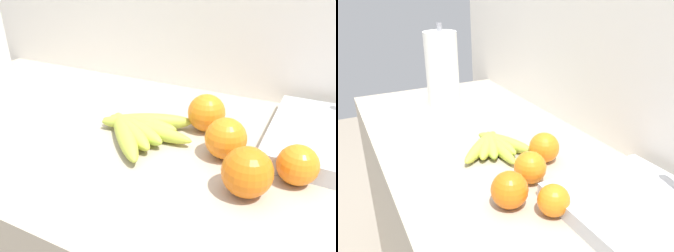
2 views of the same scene
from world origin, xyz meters
The scene contains 6 objects.
wall_back centered at (0.00, 0.34, 0.65)m, with size 2.05×0.06×1.30m, color silver.
banana_bunch centered at (-0.11, -0.01, 0.88)m, with size 0.22×0.22×0.04m.
orange_right centered at (0.01, 0.09, 0.91)m, with size 0.08×0.08×0.08m, color orange.
orange_center centered at (0.15, -0.09, 0.91)m, with size 0.08×0.08×0.08m, color orange.
orange_far_right centered at (0.08, 0.00, 0.91)m, with size 0.08×0.08×0.08m, color orange.
orange_back_left centered at (0.21, -0.02, 0.90)m, with size 0.07×0.07×0.07m, color orange.
Camera 1 is at (0.22, -0.53, 1.21)m, focal length 35.24 mm.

